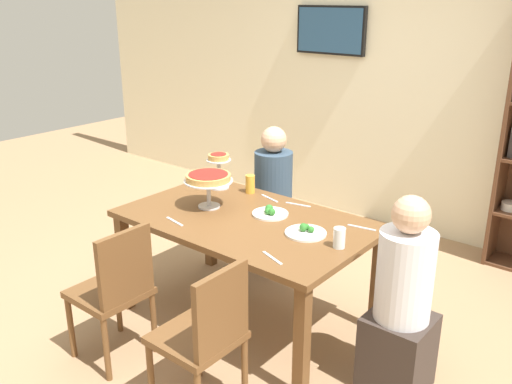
{
  "coord_description": "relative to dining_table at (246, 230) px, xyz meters",
  "views": [
    {
      "loc": [
        2.12,
        -2.5,
        2.09
      ],
      "look_at": [
        0.0,
        0.1,
        0.89
      ],
      "focal_mm": 38.6,
      "sensor_mm": 36.0,
      "label": 1
    }
  ],
  "objects": [
    {
      "name": "ground_plane",
      "position": [
        0.0,
        0.0,
        -0.65
      ],
      "size": [
        12.0,
        12.0,
        0.0
      ],
      "primitive_type": "plane",
      "color": "#9E7A56"
    },
    {
      "name": "rear_partition",
      "position": [
        0.0,
        2.2,
        0.75
      ],
      "size": [
        8.0,
        0.12,
        2.8
      ],
      "primitive_type": "cube",
      "color": "beige",
      "rests_on": "ground_plane"
    },
    {
      "name": "dining_table",
      "position": [
        0.0,
        0.0,
        0.0
      ],
      "size": [
        1.61,
        0.97,
        0.74
      ],
      "color": "brown",
      "rests_on": "ground_plane"
    },
    {
      "name": "television",
      "position": [
        -0.73,
        2.11,
        1.13
      ],
      "size": [
        0.73,
        0.05,
        0.44
      ],
      "color": "black"
    },
    {
      "name": "diner_head_east",
      "position": [
        1.1,
        -0.01,
        -0.16
      ],
      "size": [
        0.34,
        0.34,
        1.15
      ],
      "rotation": [
        0.0,
        0.0,
        3.14
      ],
      "color": "#382D28",
      "rests_on": "ground_plane"
    },
    {
      "name": "diner_far_left",
      "position": [
        -0.37,
        0.76,
        -0.16
      ],
      "size": [
        0.34,
        0.34,
        1.15
      ],
      "rotation": [
        0.0,
        0.0,
        -1.57
      ],
      "color": "#382D28",
      "rests_on": "ground_plane"
    },
    {
      "name": "chair_near_right",
      "position": [
        0.43,
        -0.82,
        -0.17
      ],
      "size": [
        0.4,
        0.4,
        0.87
      ],
      "rotation": [
        0.0,
        0.0,
        1.57
      ],
      "color": "brown",
      "rests_on": "ground_plane"
    },
    {
      "name": "chair_near_left",
      "position": [
        -0.3,
        -0.83,
        -0.17
      ],
      "size": [
        0.4,
        0.4,
        0.87
      ],
      "rotation": [
        0.0,
        0.0,
        1.57
      ],
      "color": "brown",
      "rests_on": "ground_plane"
    },
    {
      "name": "deep_dish_pizza_stand",
      "position": [
        -0.32,
        -0.01,
        0.28
      ],
      "size": [
        0.33,
        0.33,
        0.24
      ],
      "color": "silver",
      "rests_on": "dining_table"
    },
    {
      "name": "personal_pizza_stand",
      "position": [
        -0.54,
        0.33,
        0.27
      ],
      "size": [
        0.18,
        0.18,
        0.26
      ],
      "color": "silver",
      "rests_on": "dining_table"
    },
    {
      "name": "salad_plate_near_diner",
      "position": [
        0.09,
        0.14,
        0.1
      ],
      "size": [
        0.24,
        0.24,
        0.07
      ],
      "color": "white",
      "rests_on": "dining_table"
    },
    {
      "name": "salad_plate_far_diner",
      "position": [
        0.44,
        0.03,
        0.1
      ],
      "size": [
        0.25,
        0.25,
        0.06
      ],
      "color": "white",
      "rests_on": "dining_table"
    },
    {
      "name": "beer_glass_amber_tall",
      "position": [
        -0.29,
        0.39,
        0.15
      ],
      "size": [
        0.07,
        0.07,
        0.13
      ],
      "primitive_type": "cylinder",
      "color": "gold",
      "rests_on": "dining_table"
    },
    {
      "name": "water_glass_clear_near",
      "position": [
        0.69,
        0.0,
        0.15
      ],
      "size": [
        0.07,
        0.07,
        0.12
      ],
      "primitive_type": "cylinder",
      "color": "white",
      "rests_on": "dining_table"
    },
    {
      "name": "cutlery_fork_near",
      "position": [
        -0.31,
        -0.34,
        0.09
      ],
      "size": [
        0.18,
        0.05,
        0.0
      ],
      "primitive_type": "cube",
      "rotation": [
        0.0,
        0.0,
        -0.19
      ],
      "color": "silver",
      "rests_on": "dining_table"
    },
    {
      "name": "cutlery_knife_near",
      "position": [
        0.48,
        -0.35,
        0.09
      ],
      "size": [
        0.17,
        0.08,
        0.0
      ],
      "primitive_type": "cube",
      "rotation": [
        0.0,
        0.0,
        -0.34
      ],
      "color": "silver",
      "rests_on": "dining_table"
    },
    {
      "name": "cutlery_fork_far",
      "position": [
        -0.1,
        0.38,
        0.09
      ],
      "size": [
        0.18,
        0.06,
        0.0
      ],
      "primitive_type": "cube",
      "rotation": [
        0.0,
        0.0,
        2.88
      ],
      "color": "silver",
      "rests_on": "dining_table"
    },
    {
      "name": "cutlery_knife_far",
      "position": [
        0.13,
        0.4,
        0.09
      ],
      "size": [
        0.18,
        0.05,
        0.0
      ],
      "primitive_type": "cube",
      "rotation": [
        0.0,
        0.0,
        3.36
      ],
      "color": "silver",
      "rests_on": "dining_table"
    },
    {
      "name": "cutlery_spare_fork",
      "position": [
        0.66,
        0.33,
        0.09
      ],
      "size": [
        0.18,
        0.04,
        0.0
      ],
      "primitive_type": "cube",
      "rotation": [
        0.0,
        0.0,
        3.3
      ],
      "color": "silver",
      "rests_on": "dining_table"
    }
  ]
}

